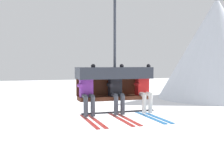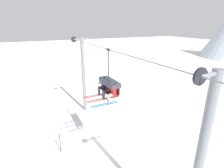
# 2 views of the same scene
# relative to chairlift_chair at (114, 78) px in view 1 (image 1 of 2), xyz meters

# --- Properties ---
(mountain_peak_central) EXTENTS (20.00, 20.00, 17.81)m
(mountain_peak_central) POSITION_rel_chairlift_chair_xyz_m (30.73, 34.88, 3.10)
(mountain_peak_central) COLOR silver
(mountain_peak_central) RESTS_ON ground_plane
(mountain_peak_east) EXTENTS (14.10, 14.10, 16.48)m
(mountain_peak_east) POSITION_rel_chairlift_chair_xyz_m (35.90, 41.91, 2.44)
(mountain_peak_east) COLOR silver
(mountain_peak_east) RESTS_ON ground_plane
(chairlift_chair) EXTENTS (1.96, 0.74, 3.16)m
(chairlift_chair) POSITION_rel_chairlift_chair_xyz_m (0.00, 0.00, 0.00)
(chairlift_chair) COLOR #512819
(skier_purple) EXTENTS (0.48, 1.70, 1.34)m
(skier_purple) POSITION_rel_chairlift_chair_xyz_m (-0.77, -0.21, -0.29)
(skier_purple) COLOR purple
(skier_black) EXTENTS (0.48, 1.70, 1.34)m
(skier_black) POSITION_rel_chairlift_chair_xyz_m (0.00, -0.21, -0.29)
(skier_black) COLOR black
(skier_red) EXTENTS (0.48, 1.70, 1.34)m
(skier_red) POSITION_rel_chairlift_chair_xyz_m (0.78, -0.21, -0.29)
(skier_red) COLOR red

